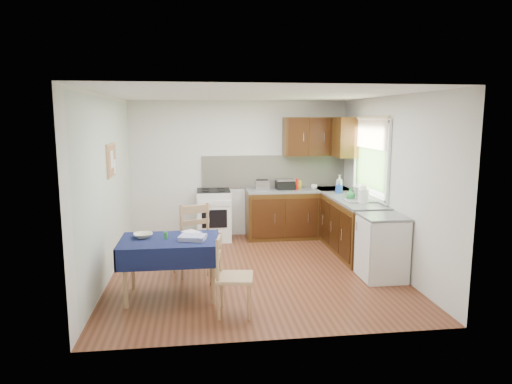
{
  "coord_description": "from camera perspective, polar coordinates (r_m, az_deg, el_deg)",
  "views": [
    {
      "loc": [
        -0.78,
        -6.28,
        2.18
      ],
      "look_at": [
        0.06,
        0.19,
        1.12
      ],
      "focal_mm": 32.0,
      "sensor_mm": 36.0,
      "label": 1
    }
  ],
  "objects": [
    {
      "name": "wall_front",
      "position": [
        4.36,
        3.11,
        -3.15
      ],
      "size": [
        4.0,
        0.02,
        2.5
      ],
      "primitive_type": "cube",
      "color": "silver",
      "rests_on": "ground"
    },
    {
      "name": "worktop_back",
      "position": [
        8.39,
        5.29,
        0.24
      ],
      "size": [
        1.9,
        0.6,
        0.04
      ],
      "primitive_type": "cube",
      "color": "slate",
      "rests_on": "base_cabinets"
    },
    {
      "name": "soap_bottle_b",
      "position": [
        8.02,
        10.35,
        0.62
      ],
      "size": [
        0.13,
        0.14,
        0.21
      ],
      "primitive_type": "imported",
      "rotation": [
        0.0,
        0.0,
        2.44
      ],
      "color": "#1F49B7",
      "rests_on": "worktop_right"
    },
    {
      "name": "kettle",
      "position": [
        7.15,
        13.28,
        -0.35
      ],
      "size": [
        0.17,
        0.17,
        0.28
      ],
      "color": "white",
      "rests_on": "worktop_right"
    },
    {
      "name": "tea_towel",
      "position": [
        5.58,
        -7.94,
        -5.67
      ],
      "size": [
        0.36,
        0.31,
        0.06
      ],
      "primitive_type": "cube",
      "rotation": [
        0.0,
        0.0,
        -0.24
      ],
      "color": "navy",
      "rests_on": "dining_table"
    },
    {
      "name": "toaster",
      "position": [
        8.26,
        0.76,
        0.89
      ],
      "size": [
        0.25,
        0.15,
        0.19
      ],
      "rotation": [
        0.0,
        0.0,
        -0.1
      ],
      "color": "#B0B0B5",
      "rests_on": "worktop_back"
    },
    {
      "name": "stove",
      "position": [
        8.27,
        -5.3,
        -2.86
      ],
      "size": [
        0.6,
        0.61,
        0.92
      ],
      "color": "white",
      "rests_on": "ground"
    },
    {
      "name": "yellow_packet",
      "position": [
        8.47,
        5.31,
        0.95
      ],
      "size": [
        0.12,
        0.1,
        0.14
      ],
      "primitive_type": "cube",
      "rotation": [
        0.0,
        0.0,
        -0.3
      ],
      "color": "gold",
      "rests_on": "worktop_back"
    },
    {
      "name": "fridge",
      "position": [
        6.49,
        15.5,
        -6.7
      ],
      "size": [
        0.58,
        0.6,
        0.89
      ],
      "color": "white",
      "rests_on": "ground"
    },
    {
      "name": "sandwich_press",
      "position": [
        8.34,
        3.64,
        0.99
      ],
      "size": [
        0.32,
        0.28,
        0.19
      ],
      "rotation": [
        0.0,
        0.0,
        0.0
      ],
      "color": "black",
      "rests_on": "worktop_back"
    },
    {
      "name": "window",
      "position": [
        7.53,
        14.12,
        4.88
      ],
      "size": [
        0.04,
        1.48,
        1.26
      ],
      "color": "#345824",
      "rests_on": "wall_right"
    },
    {
      "name": "ceiling",
      "position": [
        6.34,
        -0.32,
        12.08
      ],
      "size": [
        4.0,
        4.2,
        0.02
      ],
      "primitive_type": "cube",
      "color": "white",
      "rests_on": "wall_back"
    },
    {
      "name": "corkboard",
      "position": [
        6.72,
        -17.61,
        3.8
      ],
      "size": [
        0.04,
        0.62,
        0.47
      ],
      "color": "tan",
      "rests_on": "wall_left"
    },
    {
      "name": "plate_bowl",
      "position": [
        5.8,
        -13.93,
        -5.29
      ],
      "size": [
        0.28,
        0.28,
        0.06
      ],
      "primitive_type": "imported",
      "rotation": [
        0.0,
        0.0,
        0.22
      ],
      "color": "beige",
      "rests_on": "dining_table"
    },
    {
      "name": "floor",
      "position": [
        6.7,
        -0.3,
        -9.8
      ],
      "size": [
        4.2,
        4.2,
        0.0
      ],
      "primitive_type": "plane",
      "color": "#502915",
      "rests_on": "ground"
    },
    {
      "name": "soap_bottle_a",
      "position": [
        8.06,
        10.37,
        1.03
      ],
      "size": [
        0.14,
        0.14,
        0.31
      ],
      "primitive_type": "imported",
      "rotation": [
        0.0,
        0.0,
        0.21
      ],
      "color": "white",
      "rests_on": "worktop_right"
    },
    {
      "name": "soap_bottle_c",
      "position": [
        7.39,
        11.74,
        -0.23
      ],
      "size": [
        0.2,
        0.2,
        0.19
      ],
      "primitive_type": "imported",
      "rotation": [
        0.0,
        0.0,
        3.76
      ],
      "color": "green",
      "rests_on": "worktop_right"
    },
    {
      "name": "wall_left",
      "position": [
        6.47,
        -18.18,
        0.46
      ],
      "size": [
        0.02,
        4.2,
        2.5
      ],
      "primitive_type": "cube",
      "color": "silver",
      "rests_on": "ground"
    },
    {
      "name": "dining_table",
      "position": [
        5.7,
        -10.66,
        -6.81
      ],
      "size": [
        1.21,
        0.82,
        0.73
      ],
      "rotation": [
        0.0,
        0.0,
        -0.03
      ],
      "color": "#0E163B",
      "rests_on": "ground"
    },
    {
      "name": "worktop_right",
      "position": [
        7.48,
        12.09,
        -1.02
      ],
      "size": [
        0.6,
        1.7,
        0.04
      ],
      "primitive_type": "cube",
      "color": "slate",
      "rests_on": "base_cabinets"
    },
    {
      "name": "worktop_corner",
      "position": [
        8.56,
        9.54,
        0.33
      ],
      "size": [
        0.6,
        0.6,
        0.04
      ],
      "primitive_type": "cube",
      "color": "slate",
      "rests_on": "base_cabinets"
    },
    {
      "name": "chair_near",
      "position": [
        5.15,
        -3.21,
        -10.09
      ],
      "size": [
        0.46,
        0.46,
        0.91
      ],
      "rotation": [
        0.0,
        0.0,
        1.42
      ],
      "color": "tan",
      "rests_on": "ground"
    },
    {
      "name": "chair_far",
      "position": [
        6.43,
        -8.07,
        -5.56
      ],
      "size": [
        0.59,
        0.59,
        1.04
      ],
      "rotation": [
        0.0,
        0.0,
        3.49
      ],
      "color": "tan",
      "rests_on": "ground"
    },
    {
      "name": "cup",
      "position": [
        8.4,
        7.29,
        0.66
      ],
      "size": [
        0.13,
        0.13,
        0.09
      ],
      "primitive_type": "imported",
      "rotation": [
        0.0,
        0.0,
        -0.18
      ],
      "color": "white",
      "rests_on": "worktop_back"
    },
    {
      "name": "base_cabinets",
      "position": [
        8.03,
        8.23,
        -3.49
      ],
      "size": [
        1.9,
        2.3,
        0.86
      ],
      "color": "black",
      "rests_on": "ground"
    },
    {
      "name": "wall_right",
      "position": [
        6.94,
        16.32,
        1.11
      ],
      "size": [
        0.02,
        4.2,
        2.5
      ],
      "primitive_type": "cube",
      "color": "silver",
      "rests_on": "ground"
    },
    {
      "name": "splashback",
      "position": [
        8.55,
        2.29,
        2.6
      ],
      "size": [
        2.7,
        0.02,
        0.6
      ],
      "primitive_type": "cube",
      "color": "beige",
      "rests_on": "wall_back"
    },
    {
      "name": "upper_cabinets",
      "position": [
        8.41,
        8.57,
        6.85
      ],
      "size": [
        1.2,
        0.85,
        0.7
      ],
      "color": "black",
      "rests_on": "wall_back"
    },
    {
      "name": "wall_back",
      "position": [
        8.47,
        -2.07,
        2.89
      ],
      "size": [
        4.0,
        0.02,
        2.5
      ],
      "primitive_type": "cube",
      "color": "silver",
      "rests_on": "ground"
    },
    {
      "name": "sauce_bottle",
      "position": [
        8.27,
        5.18,
        0.97
      ],
      "size": [
        0.05,
        0.05,
        0.21
      ],
      "primitive_type": "cylinder",
      "color": "red",
      "rests_on": "worktop_back"
    },
    {
      "name": "dish_rack",
      "position": [
        7.31,
        12.83,
        -0.92
      ],
      "size": [
        0.46,
        0.35,
        0.22
      ],
      "rotation": [
        0.0,
        0.0,
        -0.24
      ],
      "color": "#96979C",
      "rests_on": "worktop_right"
    },
    {
      "name": "book",
      "position": [
        5.86,
        -8.73,
        -5.16
      ],
      "size": [
        0.28,
        0.29,
        0.02
      ],
      "primitive_type": "imported",
      "rotation": [
        0.0,
        0.0,
        0.65
      ],
      "color": "white",
      "rests_on": "dining_table"
    },
    {
      "name": "spice_jar",
      "position": [
        5.68,
        -11.2,
        -5.34
      ],
      "size": [
        0.04,
        0.04,
        0.09
      ],
      "primitive_type": "cylinder",
      "color": "#268E30",
      "rests_on": "dining_table"
    }
  ]
}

